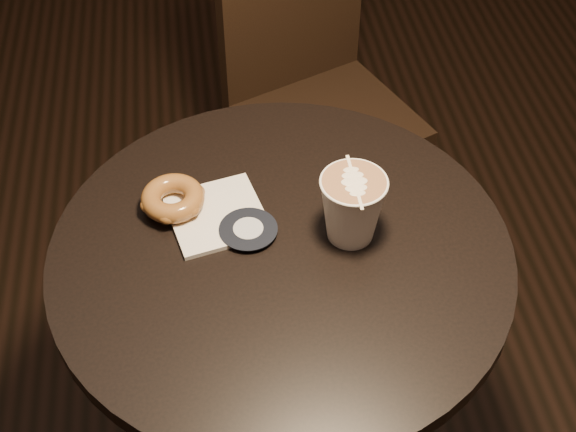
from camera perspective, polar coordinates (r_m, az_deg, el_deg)
The scene contains 5 objects.
cafe_table at distance 1.36m, azimuth -0.46°, elevation -7.84°, with size 0.70×0.70×0.75m.
chair at distance 1.93m, azimuth 1.55°, elevation 10.56°, with size 0.49×0.49×0.94m.
pastry_bag at distance 1.25m, azimuth -5.09°, elevation 0.09°, with size 0.14×0.14×0.01m, color silver.
doughnut at distance 1.25m, azimuth -8.19°, elevation 1.26°, with size 0.10×0.10×0.03m, color brown.
latte_cup at distance 1.19m, azimuth 4.57°, elevation 0.55°, with size 0.10×0.10×0.11m, color silver, non-canonical shape.
Camera 1 is at (-0.10, -0.79, 1.65)m, focal length 50.00 mm.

